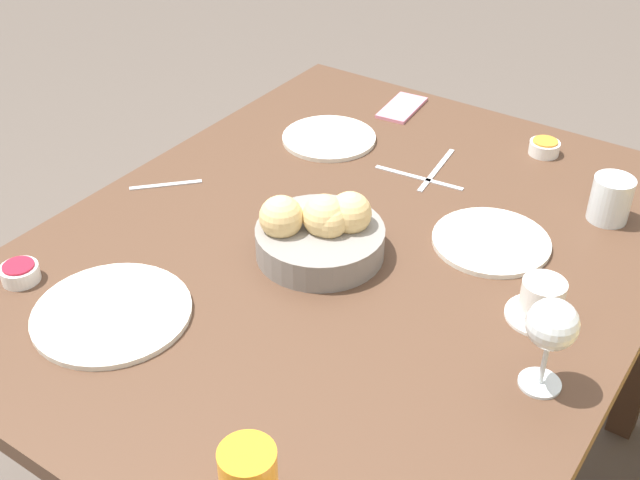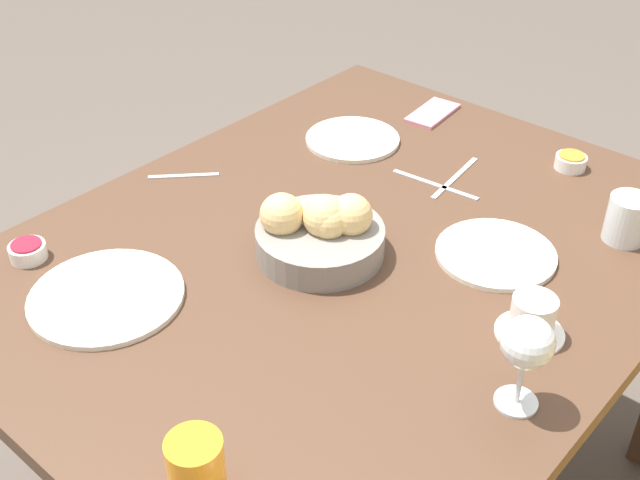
% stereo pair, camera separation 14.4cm
% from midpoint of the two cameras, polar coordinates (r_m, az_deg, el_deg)
% --- Properties ---
extents(dining_table, '(1.33, 1.05, 0.76)m').
position_cam_midpoint_polar(dining_table, '(1.54, -0.62, -3.17)').
color(dining_table, '#4C3323').
rests_on(dining_table, ground_plane).
extents(bread_basket, '(0.23, 0.23, 0.12)m').
position_cam_midpoint_polar(bread_basket, '(1.43, -2.87, 0.47)').
color(bread_basket, gray).
rests_on(bread_basket, dining_table).
extents(plate_near_left, '(0.21, 0.21, 0.01)m').
position_cam_midpoint_polar(plate_near_left, '(1.83, -1.63, 7.19)').
color(plate_near_left, silver).
rests_on(plate_near_left, dining_table).
extents(plate_near_right, '(0.26, 0.26, 0.01)m').
position_cam_midpoint_polar(plate_near_right, '(1.38, -17.52, -5.09)').
color(plate_near_right, silver).
rests_on(plate_near_right, dining_table).
extents(plate_far_center, '(0.22, 0.22, 0.01)m').
position_cam_midpoint_polar(plate_far_center, '(1.50, 9.41, -0.19)').
color(plate_far_center, silver).
rests_on(plate_far_center, dining_table).
extents(water_tumbler, '(0.08, 0.08, 0.09)m').
position_cam_midpoint_polar(water_tumbler, '(1.60, 17.60, 2.71)').
color(water_tumbler, silver).
rests_on(water_tumbler, dining_table).
extents(wine_glass, '(0.08, 0.08, 0.16)m').
position_cam_midpoint_polar(wine_glass, '(1.16, 12.77, -6.23)').
color(wine_glass, silver).
rests_on(wine_glass, dining_table).
extents(coffee_cup, '(0.11, 0.11, 0.07)m').
position_cam_midpoint_polar(coffee_cup, '(1.33, 12.47, -4.48)').
color(coffee_cup, white).
rests_on(coffee_cup, dining_table).
extents(jam_bowl_berry, '(0.07, 0.07, 0.03)m').
position_cam_midpoint_polar(jam_bowl_berry, '(1.51, -23.17, -2.26)').
color(jam_bowl_berry, white).
rests_on(jam_bowl_berry, dining_table).
extents(jam_bowl_honey, '(0.07, 0.07, 0.03)m').
position_cam_midpoint_polar(jam_bowl_honey, '(1.82, 13.49, 6.36)').
color(jam_bowl_honey, white).
rests_on(jam_bowl_honey, dining_table).
extents(fork_silver, '(0.20, 0.04, 0.00)m').
position_cam_midpoint_polar(fork_silver, '(1.72, 5.92, 4.92)').
color(fork_silver, '#B7B7BC').
rests_on(fork_silver, dining_table).
extents(knife_silver, '(0.03, 0.20, 0.00)m').
position_cam_midpoint_polar(knife_silver, '(1.69, 4.60, 4.36)').
color(knife_silver, '#B7B7BC').
rests_on(knife_silver, dining_table).
extents(spoon_coffee, '(0.11, 0.11, 0.00)m').
position_cam_midpoint_polar(spoon_coffee, '(1.70, -13.31, 3.76)').
color(spoon_coffee, '#B7B7BC').
rests_on(spoon_coffee, dining_table).
extents(cell_phone, '(0.16, 0.09, 0.01)m').
position_cam_midpoint_polar(cell_phone, '(1.97, 3.75, 9.32)').
color(cell_phone, pink).
rests_on(cell_phone, dining_table).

